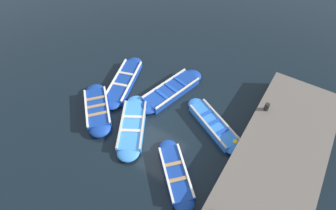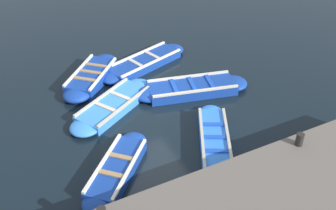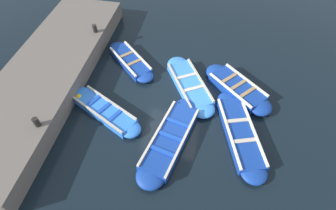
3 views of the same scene
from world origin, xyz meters
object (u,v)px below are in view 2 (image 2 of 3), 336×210
at_px(boat_broadside, 92,77).
at_px(buoy_orange_near, 226,173).
at_px(boat_drifting, 192,88).
at_px(boat_alongside, 117,170).
at_px(boat_outer_left, 114,105).
at_px(bollard_mid_north, 300,139).
at_px(boat_stern_in, 144,63).
at_px(boat_far_corner, 215,141).

xyz_separation_m(boat_broadside, buoy_orange_near, (6.12, 1.70, -0.02)).
distance_m(boat_drifting, buoy_orange_near, 4.05).
height_order(boat_drifting, boat_alongside, boat_drifting).
bearing_deg(boat_outer_left, boat_broadside, -176.36).
distance_m(boat_alongside, bollard_mid_north, 4.81).
bearing_deg(boat_stern_in, boat_broadside, -85.80).
bearing_deg(boat_far_corner, boat_drifting, 164.12).
height_order(boat_outer_left, buoy_orange_near, boat_outer_left).
bearing_deg(boat_drifting, boat_broadside, -128.03).
height_order(boat_drifting, boat_broadside, boat_broadside).
bearing_deg(boat_drifting, boat_outer_left, -96.27).
distance_m(boat_outer_left, bollard_mid_north, 5.85).
distance_m(boat_outer_left, boat_alongside, 2.95).
xyz_separation_m(boat_outer_left, bollard_mid_north, (4.67, 3.43, 0.83)).
bearing_deg(buoy_orange_near, boat_outer_left, -159.38).
relative_size(boat_far_corner, boat_stern_in, 0.86).
bearing_deg(boat_far_corner, boat_broadside, -156.88).
bearing_deg(boat_stern_in, boat_outer_left, -43.74).
relative_size(boat_outer_left, buoy_orange_near, 10.59).
height_order(boat_far_corner, boat_alongside, boat_alongside).
distance_m(boat_outer_left, boat_drifting, 2.76).
xyz_separation_m(boat_outer_left, boat_alongside, (2.80, -0.93, 0.01)).
relative_size(boat_drifting, boat_far_corner, 1.19).
bearing_deg(boat_drifting, buoy_orange_near, -16.80).
height_order(boat_drifting, buoy_orange_near, boat_drifting).
distance_m(boat_drifting, boat_far_corner, 2.79).
bearing_deg(bollard_mid_north, boat_outer_left, -143.72).
bearing_deg(boat_outer_left, boat_far_corner, 33.55).
bearing_deg(boat_outer_left, boat_alongside, -18.37).
bearing_deg(boat_outer_left, buoy_orange_near, 20.62).
distance_m(boat_far_corner, boat_alongside, 2.92).
bearing_deg(boat_broadside, boat_outer_left, 3.64).
height_order(boat_drifting, bollard_mid_north, bollard_mid_north).
bearing_deg(buoy_orange_near, boat_drifting, 163.20).
bearing_deg(boat_broadside, buoy_orange_near, 15.49).
relative_size(boat_broadside, boat_stern_in, 0.77).
distance_m(boat_outer_left, buoy_orange_near, 4.46).
distance_m(boat_broadside, boat_stern_in, 2.14).
relative_size(boat_broadside, bollard_mid_north, 8.79).
xyz_separation_m(boat_far_corner, boat_stern_in, (-5.08, 0.03, -0.00)).
relative_size(boat_outer_left, boat_drifting, 0.88).
height_order(boat_outer_left, boat_alongside, boat_alongside).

